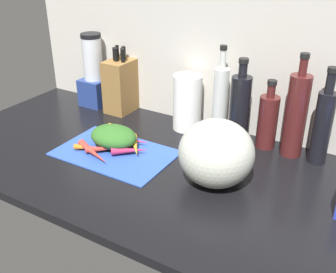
% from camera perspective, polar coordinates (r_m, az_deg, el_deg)
% --- Properties ---
extents(ground_plane, '(1.70, 0.80, 0.03)m').
position_cam_1_polar(ground_plane, '(1.40, -1.21, -4.28)').
color(ground_plane, black).
extents(wall_back, '(1.70, 0.03, 0.60)m').
position_cam_1_polar(wall_back, '(1.60, 6.17, 11.77)').
color(wall_back, '#BCB7AD').
rests_on(wall_back, ground_plane).
extents(cutting_board, '(0.41, 0.27, 0.01)m').
position_cam_1_polar(cutting_board, '(1.47, -7.47, -2.24)').
color(cutting_board, '#2D51B7').
rests_on(cutting_board, ground_plane).
extents(carrot_0, '(0.18, 0.09, 0.03)m').
position_cam_1_polar(carrot_0, '(1.44, -10.53, -2.19)').
color(carrot_0, red).
rests_on(carrot_0, cutting_board).
extents(carrot_1, '(0.17, 0.08, 0.03)m').
position_cam_1_polar(carrot_1, '(1.50, -5.79, -0.49)').
color(carrot_1, '#B2264C').
rests_on(carrot_1, cutting_board).
extents(carrot_2, '(0.11, 0.06, 0.02)m').
position_cam_1_polar(carrot_2, '(1.48, -11.14, -1.54)').
color(carrot_2, orange).
rests_on(carrot_2, cutting_board).
extents(carrot_3, '(0.12, 0.10, 0.03)m').
position_cam_1_polar(carrot_3, '(1.43, -5.43, -1.96)').
color(carrot_3, '#B2264C').
rests_on(carrot_3, cutting_board).
extents(carrot_4, '(0.15, 0.13, 0.02)m').
position_cam_1_polar(carrot_4, '(1.56, -7.67, 0.23)').
color(carrot_4, orange).
rests_on(carrot_4, cutting_board).
extents(carrot_5, '(0.12, 0.13, 0.03)m').
position_cam_1_polar(carrot_5, '(1.46, -4.68, -1.26)').
color(carrot_5, orange).
rests_on(carrot_5, cutting_board).
extents(carrot_6, '(0.11, 0.09, 0.03)m').
position_cam_1_polar(carrot_6, '(1.46, -9.17, -1.72)').
color(carrot_6, red).
rests_on(carrot_6, cutting_board).
extents(carrot_greens_pile, '(0.18, 0.14, 0.08)m').
position_cam_1_polar(carrot_greens_pile, '(1.49, -7.68, 0.00)').
color(carrot_greens_pile, '#2D6023').
rests_on(carrot_greens_pile, cutting_board).
extents(winter_squash, '(0.24, 0.23, 0.21)m').
position_cam_1_polar(winter_squash, '(1.25, 6.81, -2.34)').
color(winter_squash, '#B2B7A8').
rests_on(winter_squash, ground_plane).
extents(knife_block, '(0.10, 0.15, 0.28)m').
position_cam_1_polar(knife_block, '(1.78, -6.56, 7.23)').
color(knife_block, olive).
rests_on(knife_block, ground_plane).
extents(blender_appliance, '(0.12, 0.12, 0.33)m').
position_cam_1_polar(blender_appliance, '(1.86, -10.39, 8.51)').
color(blender_appliance, navy).
rests_on(blender_appliance, ground_plane).
extents(paper_towel_roll, '(0.11, 0.11, 0.22)m').
position_cam_1_polar(paper_towel_roll, '(1.60, 2.74, 4.80)').
color(paper_towel_roll, white).
rests_on(paper_towel_roll, ground_plane).
extents(bottle_0, '(0.06, 0.06, 0.36)m').
position_cam_1_polar(bottle_0, '(1.54, 7.38, 4.97)').
color(bottle_0, silver).
rests_on(bottle_0, ground_plane).
extents(bottle_1, '(0.07, 0.07, 0.33)m').
position_cam_1_polar(bottle_1, '(1.49, 10.05, 3.79)').
color(bottle_1, black).
rests_on(bottle_1, ground_plane).
extents(bottle_2, '(0.07, 0.07, 0.26)m').
position_cam_1_polar(bottle_2, '(1.50, 13.86, 2.21)').
color(bottle_2, '#471919').
rests_on(bottle_2, ground_plane).
extents(bottle_3, '(0.07, 0.07, 0.37)m').
position_cam_1_polar(bottle_3, '(1.45, 17.57, 2.94)').
color(bottle_3, '#471919').
rests_on(bottle_3, ground_plane).
extents(bottle_4, '(0.06, 0.06, 0.34)m').
position_cam_1_polar(bottle_4, '(1.44, 20.95, 1.54)').
color(bottle_4, black).
rests_on(bottle_4, ground_plane).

